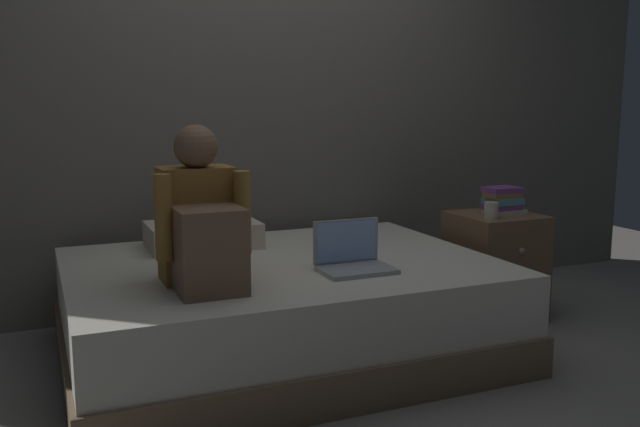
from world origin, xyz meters
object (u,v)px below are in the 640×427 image
object	(u,v)px
bed	(282,308)
mug	(491,211)
clothes_pile	(354,231)
book_stack	(503,201)
nightstand	(494,266)
person_sitting	(201,225)
laptop	(352,258)
pillow	(203,235)

from	to	relation	value
bed	mug	xyz separation A→B (m)	(1.17, -0.05, 0.41)
mug	clothes_pile	distance (m)	0.74
book_stack	mug	distance (m)	0.19
bed	nightstand	xyz separation A→B (m)	(1.30, 0.07, 0.07)
person_sitting	mug	distance (m)	1.63
laptop	mug	distance (m)	0.98
nightstand	clothes_pile	world-z (taller)	nightstand
clothes_pile	pillow	bearing A→B (deg)	168.21
nightstand	clothes_pile	bearing A→B (deg)	164.62
nightstand	person_sitting	xyz separation A→B (m)	(-1.74, -0.35, 0.42)
laptop	pillow	size ratio (longest dim) A/B	0.57
bed	clothes_pile	size ratio (longest dim) A/B	7.65
pillow	book_stack	distance (m)	1.65
bed	mug	distance (m)	1.24
nightstand	book_stack	bearing A→B (deg)	-33.16
laptop	mug	bearing A→B (deg)	14.89
mug	clothes_pile	xyz separation A→B (m)	(-0.65, 0.33, -0.12)
mug	laptop	bearing A→B (deg)	-165.11
nightstand	pillow	size ratio (longest dim) A/B	1.06
laptop	clothes_pile	bearing A→B (deg)	63.57
clothes_pile	mug	bearing A→B (deg)	-27.27
clothes_pile	laptop	bearing A→B (deg)	-116.43
person_sitting	laptop	bearing A→B (deg)	-1.66
bed	clothes_pile	xyz separation A→B (m)	(0.52, 0.29, 0.29)
pillow	book_stack	xyz separation A→B (m)	(1.59, -0.39, 0.14)
book_stack	clothes_pile	size ratio (longest dim) A/B	0.81
bed	person_sitting	bearing A→B (deg)	-147.82
book_stack	mug	size ratio (longest dim) A/B	2.37
nightstand	laptop	bearing A→B (deg)	-160.92
laptop	clothes_pile	xyz separation A→B (m)	(0.29, 0.58, -0.00)
pillow	mug	xyz separation A→B (m)	(1.44, -0.50, 0.11)
book_stack	pillow	bearing A→B (deg)	166.07
bed	laptop	size ratio (longest dim) A/B	6.25
bed	pillow	xyz separation A→B (m)	(-0.27, 0.45, 0.30)
nightstand	pillow	distance (m)	1.63
person_sitting	pillow	world-z (taller)	person_sitting
nightstand	book_stack	size ratio (longest dim) A/B	2.78
laptop	book_stack	bearing A→B (deg)	17.91
laptop	mug	world-z (taller)	same
laptop	pillow	distance (m)	0.90
laptop	mug	size ratio (longest dim) A/B	3.56
mug	clothes_pile	size ratio (longest dim) A/B	0.34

